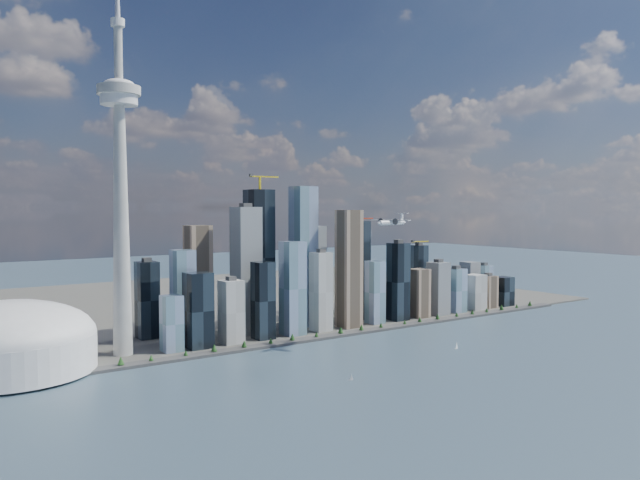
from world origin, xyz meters
TOP-DOWN VIEW (x-y plane):
  - ground at (0.00, 0.00)m, footprint 4000.00×4000.00m
  - seawall at (0.00, 250.00)m, footprint 1100.00×22.00m
  - land at (0.00, 700.00)m, footprint 1400.00×900.00m
  - shoreline_trees at (0.00, 250.00)m, footprint 960.53×7.20m
  - skyscraper_cluster at (59.62, 336.82)m, footprint 736.00×142.00m
  - needle_tower at (-300.00, 310.00)m, footprint 56.00×56.00m
  - dome_stadium at (-440.00, 300.00)m, footprint 200.00×200.00m
  - airplane at (32.06, 143.59)m, footprint 69.92×62.34m
  - sailboat_west at (-118.67, 43.07)m, footprint 6.00×3.21m
  - sailboat_east at (104.11, 85.41)m, footprint 7.50×3.47m

SIDE VIEW (x-z plane):
  - ground at x=0.00m, z-range 0.00..0.00m
  - land at x=0.00m, z-range 0.00..3.00m
  - seawall at x=0.00m, z-range 0.00..4.00m
  - sailboat_west at x=-118.67m, z-range -1.51..6.90m
  - sailboat_east at x=104.11m, z-range -1.86..8.53m
  - shoreline_trees at x=0.00m, z-range 4.38..13.18m
  - dome_stadium at x=-440.00m, z-range -3.56..82.44m
  - skyscraper_cluster at x=59.62m, z-range -48.23..205.56m
  - airplane at x=32.06m, z-range 171.62..188.88m
  - needle_tower at x=-300.00m, z-range -39.41..511.09m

